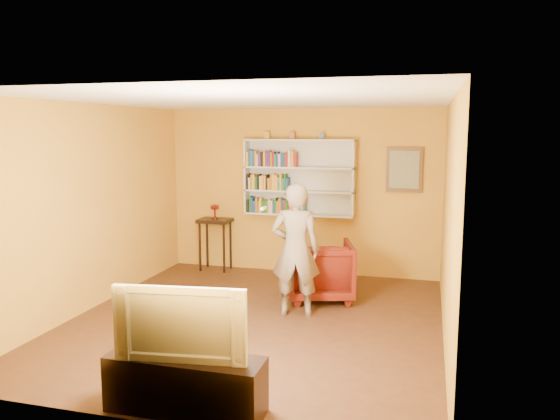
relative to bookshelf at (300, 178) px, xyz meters
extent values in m
cube|color=#3F2414|center=(0.00, -2.41, -1.65)|extent=(5.30, 5.80, 0.12)
cube|color=#C58A24|center=(0.00, 0.11, -0.24)|extent=(5.30, 0.04, 2.70)
cube|color=#C58A24|center=(0.00, -4.93, -0.24)|extent=(5.30, 0.04, 2.70)
cube|color=#C58A24|center=(-2.27, -2.41, -0.24)|extent=(0.04, 5.80, 2.70)
cube|color=#C58A24|center=(2.27, -2.41, -0.24)|extent=(0.04, 5.80, 2.70)
cube|color=white|center=(0.00, -2.41, 1.14)|extent=(5.30, 5.80, 0.06)
cube|color=silver|center=(0.00, 0.07, 0.01)|extent=(1.80, 0.03, 1.20)
cube|color=silver|center=(-0.89, -0.06, 0.01)|extent=(0.03, 0.28, 1.20)
cube|color=silver|center=(0.89, -0.06, 0.01)|extent=(0.03, 0.28, 1.20)
cube|color=silver|center=(0.00, -0.06, -0.59)|extent=(1.80, 0.28, 0.03)
cube|color=silver|center=(0.00, -0.06, -0.21)|extent=(1.80, 0.28, 0.03)
cube|color=silver|center=(0.00, -0.06, 0.17)|extent=(1.80, 0.28, 0.03)
cube|color=silver|center=(0.00, -0.06, 0.61)|extent=(1.80, 0.28, 0.03)
cube|color=black|center=(-0.84, -0.11, -0.48)|extent=(0.04, 0.16, 0.20)
cube|color=#17681B|center=(-0.80, -0.12, -0.45)|extent=(0.02, 0.14, 0.27)
cube|color=navy|center=(-0.77, -0.10, -0.45)|extent=(0.03, 0.17, 0.25)
cube|color=navy|center=(-0.73, -0.10, -0.48)|extent=(0.04, 0.18, 0.20)
cube|color=#9F641C|center=(-0.69, -0.12, -0.46)|extent=(0.04, 0.15, 0.24)
cube|color=#9F641C|center=(-0.65, -0.10, -0.48)|extent=(0.02, 0.18, 0.20)
cube|color=gold|center=(-0.62, -0.11, -0.46)|extent=(0.03, 0.15, 0.25)
cube|color=#17681B|center=(-0.58, -0.11, -0.48)|extent=(0.03, 0.15, 0.21)
cube|color=#17681B|center=(-0.54, -0.11, -0.48)|extent=(0.04, 0.16, 0.21)
cube|color=#9F641C|center=(-0.50, -0.10, -0.48)|extent=(0.02, 0.18, 0.21)
cube|color=beige|center=(-0.47, -0.10, -0.47)|extent=(0.03, 0.19, 0.23)
cube|color=beige|center=(-0.43, -0.12, -0.48)|extent=(0.03, 0.15, 0.20)
cube|color=navy|center=(-0.40, -0.12, -0.47)|extent=(0.03, 0.15, 0.21)
cube|color=#17681B|center=(-0.37, -0.10, -0.46)|extent=(0.02, 0.18, 0.25)
cube|color=#9F641C|center=(-0.33, -0.12, -0.48)|extent=(0.03, 0.15, 0.20)
cube|color=#9F641C|center=(-0.29, -0.10, -0.46)|extent=(0.04, 0.18, 0.25)
cube|color=navy|center=(-0.25, -0.11, -0.46)|extent=(0.03, 0.15, 0.23)
cube|color=maroon|center=(-0.22, -0.11, -0.47)|extent=(0.03, 0.17, 0.22)
cube|color=#17681B|center=(-0.18, -0.12, -0.46)|extent=(0.04, 0.14, 0.23)
cube|color=maroon|center=(-0.14, -0.10, -0.46)|extent=(0.02, 0.19, 0.25)
cube|color=gold|center=(-0.11, -0.11, -0.48)|extent=(0.03, 0.16, 0.19)
cube|color=#17681B|center=(-0.08, -0.12, -0.46)|extent=(0.04, 0.14, 0.23)
cube|color=#17681B|center=(-0.03, -0.10, -0.48)|extent=(0.04, 0.19, 0.21)
cube|color=maroon|center=(0.01, -0.10, -0.48)|extent=(0.04, 0.19, 0.20)
cube|color=beige|center=(0.06, -0.10, -0.45)|extent=(0.04, 0.19, 0.26)
cube|color=#217C74|center=(0.11, -0.10, -0.47)|extent=(0.03, 0.18, 0.22)
cube|color=black|center=(-0.84, -0.11, -0.07)|extent=(0.03, 0.16, 0.25)
cube|color=beige|center=(-0.81, -0.12, -0.10)|extent=(0.03, 0.14, 0.19)
cube|color=#9F641C|center=(-0.78, -0.11, -0.08)|extent=(0.02, 0.16, 0.24)
cube|color=gold|center=(-0.74, -0.12, -0.08)|extent=(0.04, 0.15, 0.25)
cube|color=#17681B|center=(-0.69, -0.10, -0.10)|extent=(0.03, 0.18, 0.20)
cube|color=black|center=(-0.66, -0.11, -0.08)|extent=(0.04, 0.16, 0.25)
cube|color=beige|center=(-0.62, -0.11, -0.09)|extent=(0.03, 0.16, 0.22)
cube|color=gold|center=(-0.59, -0.10, -0.08)|extent=(0.03, 0.18, 0.23)
cube|color=gold|center=(-0.55, -0.11, -0.08)|extent=(0.03, 0.15, 0.23)
cube|color=black|center=(-0.51, -0.10, -0.08)|extent=(0.02, 0.17, 0.25)
cube|color=gold|center=(-0.48, -0.10, -0.10)|extent=(0.03, 0.19, 0.19)
cube|color=#9F641C|center=(-0.44, -0.11, -0.07)|extent=(0.03, 0.17, 0.25)
cube|color=gold|center=(-0.40, -0.11, -0.07)|extent=(0.04, 0.15, 0.26)
cube|color=gold|center=(-0.35, -0.10, -0.08)|extent=(0.04, 0.19, 0.24)
cube|color=#217C74|center=(-0.31, -0.10, -0.10)|extent=(0.03, 0.19, 0.21)
cube|color=gold|center=(-0.28, -0.10, -0.07)|extent=(0.03, 0.17, 0.26)
cube|color=#217C74|center=(-0.24, -0.10, -0.10)|extent=(0.03, 0.18, 0.20)
cube|color=#17681B|center=(-0.21, -0.10, -0.07)|extent=(0.02, 0.17, 0.26)
cube|color=navy|center=(-0.18, -0.10, -0.10)|extent=(0.03, 0.18, 0.20)
cube|color=gold|center=(-0.84, -0.10, 0.29)|extent=(0.04, 0.19, 0.23)
cube|color=navy|center=(-0.80, -0.10, 0.31)|extent=(0.03, 0.18, 0.27)
cube|color=#217C74|center=(-0.77, -0.10, 0.31)|extent=(0.03, 0.18, 0.26)
cube|color=navy|center=(-0.74, -0.10, 0.31)|extent=(0.04, 0.18, 0.25)
cube|color=gold|center=(-0.70, -0.12, 0.31)|extent=(0.02, 0.14, 0.25)
cube|color=beige|center=(-0.67, -0.10, 0.28)|extent=(0.02, 0.17, 0.19)
cube|color=#53246E|center=(-0.63, -0.11, 0.30)|extent=(0.04, 0.17, 0.24)
cube|color=black|center=(-0.59, -0.10, 0.29)|extent=(0.04, 0.18, 0.22)
cube|color=gold|center=(-0.55, -0.10, 0.30)|extent=(0.04, 0.17, 0.24)
cube|color=#53246E|center=(-0.51, -0.10, 0.29)|extent=(0.03, 0.19, 0.23)
cube|color=#53246E|center=(-0.47, -0.11, 0.31)|extent=(0.03, 0.15, 0.26)
cube|color=#9F641C|center=(-0.44, -0.10, 0.29)|extent=(0.03, 0.17, 0.23)
cube|color=maroon|center=(-0.40, -0.10, 0.30)|extent=(0.03, 0.19, 0.24)
cube|color=#217C74|center=(-0.37, -0.10, 0.28)|extent=(0.03, 0.18, 0.21)
cube|color=navy|center=(-0.34, -0.12, 0.30)|extent=(0.03, 0.15, 0.24)
cube|color=beige|center=(-0.30, -0.10, 0.28)|extent=(0.04, 0.19, 0.20)
cube|color=navy|center=(-0.26, -0.11, 0.28)|extent=(0.03, 0.17, 0.20)
cube|color=navy|center=(-0.22, -0.11, 0.28)|extent=(0.03, 0.16, 0.20)
cube|color=maroon|center=(-0.18, -0.10, 0.30)|extent=(0.04, 0.18, 0.24)
cube|color=beige|center=(-0.13, -0.12, 0.31)|extent=(0.04, 0.15, 0.26)
cube|color=gold|center=(-0.09, -0.11, 0.31)|extent=(0.04, 0.15, 0.26)
cube|color=maroon|center=(-0.04, -0.11, 0.30)|extent=(0.04, 0.17, 0.23)
cube|color=gold|center=(-0.54, -0.06, 0.68)|extent=(0.08, 0.08, 0.11)
cube|color=#A15535|center=(-0.11, -0.06, 0.67)|extent=(0.08, 0.08, 0.11)
cube|color=slate|center=(0.37, -0.06, 0.67)|extent=(0.07, 0.07, 0.10)
cube|color=#543718|center=(1.65, 0.06, 0.16)|extent=(0.55, 0.04, 0.70)
cube|color=#9C9271|center=(1.65, 0.03, 0.16)|extent=(0.45, 0.02, 0.58)
cylinder|color=black|center=(-1.64, -0.32, -1.18)|extent=(0.04, 0.04, 0.82)
cylinder|color=black|center=(-1.21, -0.32, -1.18)|extent=(0.04, 0.04, 0.82)
cylinder|color=black|center=(-1.64, 0.00, -1.18)|extent=(0.04, 0.04, 0.82)
cylinder|color=black|center=(-1.21, 0.00, -1.18)|extent=(0.04, 0.04, 0.82)
cube|color=black|center=(-1.43, -0.16, -0.75)|extent=(0.54, 0.41, 0.06)
cylinder|color=maroon|center=(-1.43, -0.16, -0.71)|extent=(0.10, 0.10, 0.02)
cylinder|color=maroon|center=(-1.43, -0.16, -0.63)|extent=(0.03, 0.03, 0.13)
ellipsoid|color=maroon|center=(-1.43, -0.16, -0.52)|extent=(0.14, 0.14, 0.09)
cylinder|color=beige|center=(-1.36, -0.16, -0.52)|extent=(0.01, 0.01, 0.10)
cylinder|color=beige|center=(-1.38, -0.11, -0.52)|extent=(0.01, 0.01, 0.10)
cylinder|color=beige|center=(-1.43, -0.09, -0.52)|extent=(0.01, 0.01, 0.10)
cylinder|color=beige|center=(-1.48, -0.11, -0.52)|extent=(0.01, 0.01, 0.10)
cylinder|color=beige|center=(-1.50, -0.16, -0.52)|extent=(0.01, 0.01, 0.10)
cylinder|color=beige|center=(-1.48, -0.21, -0.52)|extent=(0.01, 0.01, 0.10)
cylinder|color=beige|center=(-1.43, -0.23, -0.52)|extent=(0.01, 0.01, 0.10)
cylinder|color=beige|center=(-1.38, -0.21, -0.52)|extent=(0.01, 0.01, 0.10)
imported|color=#490905|center=(0.60, -1.30, -1.18)|extent=(1.10, 1.12, 0.82)
imported|color=#756556|center=(0.43, -2.04, -0.74)|extent=(0.68, 0.51, 1.71)
cube|color=silver|center=(0.09, -2.31, -0.18)|extent=(0.04, 0.15, 0.04)
cube|color=black|center=(0.12, -4.66, -1.35)|extent=(1.34, 0.40, 0.48)
imported|color=black|center=(0.12, -4.66, -0.80)|extent=(1.11, 0.29, 0.64)
camera|label=1|loc=(2.02, -8.61, 0.75)|focal=35.00mm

